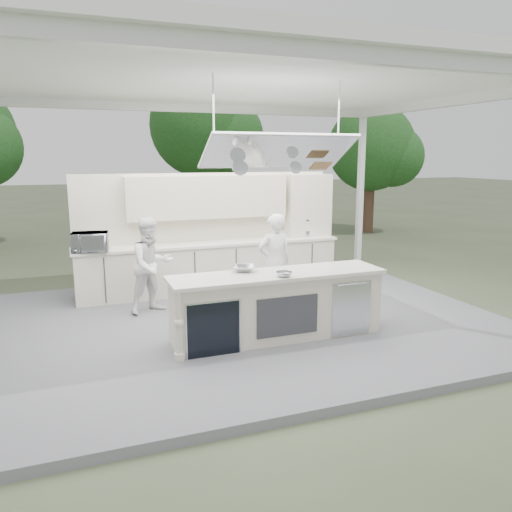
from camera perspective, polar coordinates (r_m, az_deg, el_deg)
name	(u,v)px	position (r m, az deg, el deg)	size (l,w,h in m)	color
ground	(244,327)	(8.08, -1.41, -8.06)	(90.00, 90.00, 0.00)	#4B573B
stage_deck	(244,323)	(8.06, -1.42, -7.66)	(8.00, 6.00, 0.12)	#5B5B5F
tent	(243,84)	(7.68, -1.50, 19.03)	(8.20, 6.20, 3.86)	white
demo_island	(276,305)	(7.14, 2.34, -5.66)	(3.10, 0.79, 0.95)	beige
back_counter	(211,266)	(9.66, -5.13, -1.17)	(5.08, 0.72, 0.95)	beige
back_wall_unit	(229,214)	(9.83, -3.07, 4.85)	(5.05, 0.48, 2.25)	beige
tree_cluster	(140,137)	(17.14, -13.09, 13.08)	(19.55, 9.40, 5.85)	brown
head_chef	(275,262)	(8.33, 2.13, -0.75)	(0.60, 0.39, 1.64)	white
sous_chef	(152,265)	(8.41, -11.85, -1.03)	(0.77, 0.60, 1.59)	white
toaster_oven	(90,242)	(9.02, -18.45, 1.53)	(0.60, 0.41, 0.33)	silver
bowl_large	(244,269)	(7.11, -1.39, -1.44)	(0.33, 0.33, 0.08)	silver
bowl_small	(284,274)	(6.80, 3.22, -2.09)	(0.22, 0.22, 0.07)	#B2B4B9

